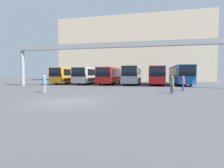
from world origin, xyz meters
name	(u,v)px	position (x,y,z in m)	size (l,w,h in m)	color
ground_plane	(68,101)	(0.00, 0.00, 0.00)	(200.00, 200.00, 0.00)	#47474C
building_backdrop	(133,51)	(0.00, 42.26, 8.89)	(42.07, 12.00, 17.77)	beige
overhead_gantry	(113,49)	(0.00, 14.16, 5.34)	(30.51, 0.80, 6.29)	gray
bus_slot_0	(69,75)	(-10.37, 21.11, 1.75)	(2.44, 10.03, 3.03)	orange
bus_slot_1	(91,75)	(-6.22, 22.31, 1.75)	(2.63, 12.42, 3.03)	beige
bus_slot_2	(110,75)	(-2.07, 21.46, 1.73)	(2.58, 10.72, 2.99)	red
bus_slot_3	(133,74)	(2.07, 21.56, 1.85)	(2.60, 10.92, 3.21)	#999EA5
bus_slot_4	(156,74)	(6.22, 21.75, 1.79)	(2.48, 11.31, 3.11)	red
bus_slot_5	(180,74)	(10.37, 22.29, 1.86)	(2.50, 12.38, 3.24)	#1959A5
pedestrian_near_right	(183,83)	(8.67, 9.46, 0.84)	(0.33, 0.33, 1.59)	navy
pedestrian_near_center	(44,83)	(-4.87, 4.79, 0.90)	(0.35, 0.35, 1.69)	gray
pedestrian_far_center	(172,84)	(7.23, 6.71, 0.87)	(0.34, 0.34, 1.63)	navy
traffic_cone	(173,86)	(8.14, 13.08, 0.31)	(0.39, 0.39, 0.62)	orange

